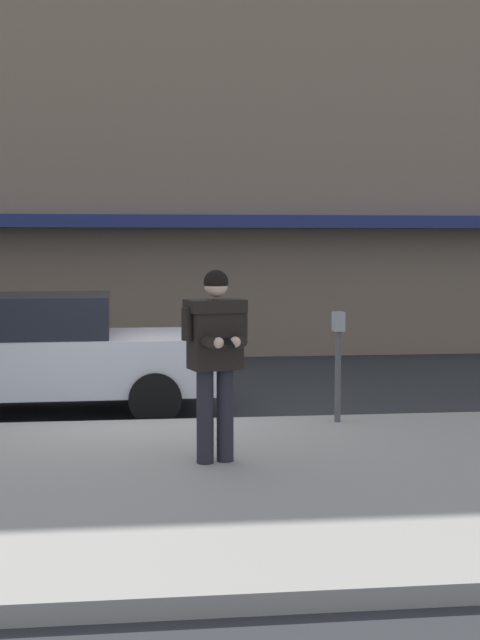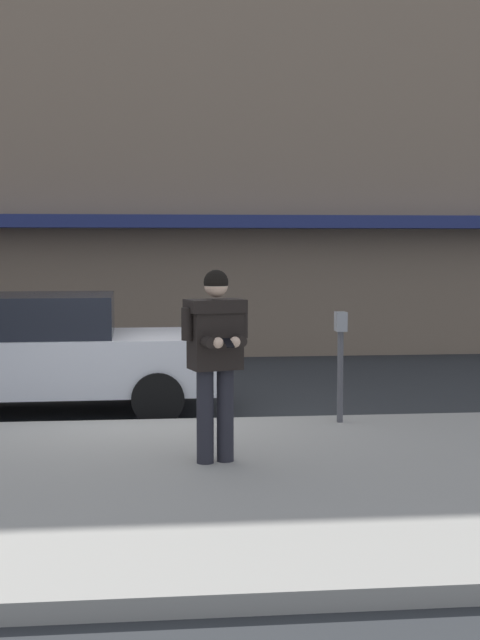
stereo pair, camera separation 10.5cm
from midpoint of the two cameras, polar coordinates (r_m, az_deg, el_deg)
ground_plane at (r=10.73m, az=-6.93°, el=-6.87°), size 80.00×80.00×0.00m
sidewalk at (r=8.00m, az=0.30°, el=-10.40°), size 32.00×5.30×0.14m
curb_paint_line at (r=10.82m, az=-1.60°, el=-6.72°), size 28.00×0.12×0.01m
storefront_facade at (r=19.36m, az=-3.97°, el=15.49°), size 28.00×4.70×11.52m
parked_sedan_mid at (r=11.66m, az=-12.99°, el=-2.09°), size 4.53×1.99×1.54m
man_texting_on_phone at (r=8.25m, az=-1.96°, el=-1.58°), size 0.63×0.64×1.81m
parking_meter at (r=10.23m, az=6.00°, el=-1.94°), size 0.12×0.18×1.27m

